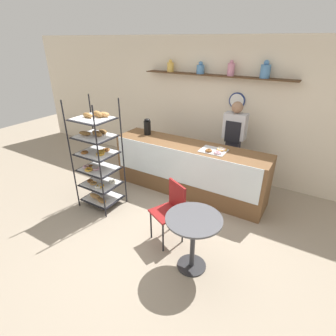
{
  "coord_description": "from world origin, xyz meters",
  "views": [
    {
      "loc": [
        1.9,
        -2.75,
        2.63
      ],
      "look_at": [
        0.0,
        0.4,
        0.81
      ],
      "focal_mm": 28.0,
      "sensor_mm": 36.0,
      "label": 1
    }
  ],
  "objects": [
    {
      "name": "donut_tray_counter",
      "position": [
        0.51,
        1.1,
        0.97
      ],
      "size": [
        0.43,
        0.34,
        0.05
      ],
      "color": "silver",
      "rests_on": "display_counter"
    },
    {
      "name": "person_worker",
      "position": [
        0.59,
        1.73,
        0.91
      ],
      "size": [
        0.39,
        0.23,
        1.66
      ],
      "color": "#282833",
      "rests_on": "ground_plane"
    },
    {
      "name": "display_counter",
      "position": [
        0.0,
        1.13,
        0.48
      ],
      "size": [
        2.83,
        0.65,
        0.95
      ],
      "color": "brown",
      "rests_on": "ground_plane"
    },
    {
      "name": "cafe_table",
      "position": [
        0.89,
        -0.49,
        0.57
      ],
      "size": [
        0.67,
        0.67,
        0.76
      ],
      "color": "#262628",
      "rests_on": "ground_plane"
    },
    {
      "name": "pastry_rack",
      "position": [
        -1.08,
        -0.02,
        0.91
      ],
      "size": [
        0.65,
        0.55,
        1.83
      ],
      "color": "black",
      "rests_on": "ground_plane"
    },
    {
      "name": "coffee_carafe",
      "position": [
        -0.96,
        1.22,
        1.1
      ],
      "size": [
        0.13,
        0.13,
        0.31
      ],
      "color": "black",
      "rests_on": "display_counter"
    },
    {
      "name": "ground_plane",
      "position": [
        0.0,
        0.0,
        0.0
      ],
      "size": [
        14.0,
        14.0,
        0.0
      ],
      "primitive_type": "plane",
      "color": "gray"
    },
    {
      "name": "back_wall",
      "position": [
        0.0,
        2.21,
        1.36
      ],
      "size": [
        10.0,
        0.3,
        2.7
      ],
      "color": "beige",
      "rests_on": "ground_plane"
    },
    {
      "name": "cafe_chair",
      "position": [
        0.39,
        -0.16,
        0.55
      ],
      "size": [
        0.51,
        0.51,
        0.89
      ],
      "rotation": [
        0.0,
        0.0,
        5.84
      ],
      "color": "black",
      "rests_on": "ground_plane"
    }
  ]
}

